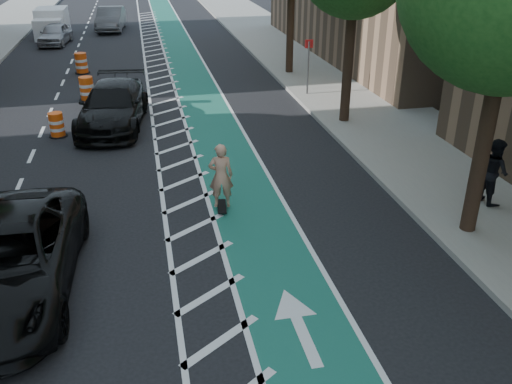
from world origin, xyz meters
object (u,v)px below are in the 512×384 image
object	(u,v)px
skateboarder	(221,176)
barrel_a	(57,125)
suv_near	(6,260)
suv_far	(113,106)

from	to	relation	value
skateboarder	barrel_a	bearing A→B (deg)	-47.64
suv_near	barrel_a	bearing A→B (deg)	93.05
suv_near	skateboarder	bearing A→B (deg)	32.18
barrel_a	suv_far	bearing A→B (deg)	21.11
skateboarder	suv_near	world-z (taller)	skateboarder
skateboarder	barrel_a	size ratio (longest dim) A/B	2.00
skateboarder	barrel_a	distance (m)	8.35
suv_far	barrel_a	world-z (taller)	suv_far
suv_near	suv_far	distance (m)	10.40
skateboarder	suv_near	size ratio (longest dim) A/B	0.31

